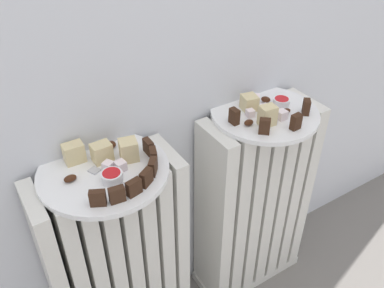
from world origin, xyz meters
TOP-DOWN VIEW (x-y plane):
  - radiator_left at (-0.22, 0.28)m, footprint 0.35×0.15m
  - radiator_right at (0.22, 0.28)m, footprint 0.35×0.15m
  - plate_left at (-0.22, 0.28)m, footprint 0.28×0.28m
  - plate_right at (0.22, 0.28)m, footprint 0.28×0.28m
  - dark_cake_slice_left_0 at (-0.27, 0.18)m, footprint 0.03×0.03m
  - dark_cake_slice_left_1 at (-0.24, 0.17)m, footprint 0.03×0.02m
  - dark_cake_slice_left_2 at (-0.20, 0.17)m, footprint 0.03×0.02m
  - dark_cake_slice_left_3 at (-0.17, 0.19)m, footprint 0.03×0.03m
  - dark_cake_slice_left_4 at (-0.14, 0.21)m, footprint 0.03×0.03m
  - dark_cake_slice_left_5 at (-0.12, 0.24)m, footprint 0.02×0.03m
  - dark_cake_slice_left_6 at (-0.12, 0.28)m, footprint 0.01×0.03m
  - marble_cake_slice_left_0 at (-0.16, 0.28)m, footprint 0.05×0.05m
  - marble_cake_slice_left_1 at (-0.21, 0.31)m, footprint 0.04×0.03m
  - marble_cake_slice_left_2 at (-0.27, 0.34)m, footprint 0.04×0.03m
  - turkish_delight_left_0 at (-0.22, 0.27)m, footprint 0.03×0.03m
  - turkish_delight_left_1 at (-0.19, 0.26)m, footprint 0.02×0.02m
  - medjool_date_left_0 at (-0.30, 0.28)m, footprint 0.03×0.02m
  - medjool_date_left_1 at (-0.18, 0.34)m, footprint 0.03×0.03m
  - jam_bowl_left at (-0.22, 0.24)m, footprint 0.05×0.05m
  - dark_cake_slice_right_0 at (0.12, 0.28)m, footprint 0.02×0.03m
  - dark_cake_slice_right_1 at (0.16, 0.20)m, footprint 0.03×0.03m
  - dark_cake_slice_right_2 at (0.23, 0.18)m, footprint 0.03×0.02m
  - dark_cake_slice_right_3 at (0.30, 0.22)m, footprint 0.03×0.03m
  - marble_cake_slice_right_0 at (0.19, 0.31)m, footprint 0.04×0.05m
  - marble_cake_slice_right_1 at (0.19, 0.23)m, footprint 0.04×0.04m
  - turkish_delight_right_0 at (0.18, 0.28)m, footprint 0.02×0.02m
  - turkish_delight_right_1 at (0.23, 0.23)m, footprint 0.02×0.02m
  - turkish_delight_right_2 at (0.22, 0.27)m, footprint 0.02×0.02m
  - turkish_delight_right_3 at (0.23, 0.33)m, footprint 0.04×0.04m
  - medjool_date_right_0 at (0.15, 0.25)m, footprint 0.03×0.02m
  - medjool_date_right_1 at (0.26, 0.31)m, footprint 0.03×0.03m
  - medjool_date_right_2 at (0.26, 0.24)m, footprint 0.03×0.02m
  - medjool_date_right_3 at (0.24, 0.36)m, footprint 0.03×0.02m
  - jam_bowl_right at (0.28, 0.28)m, footprint 0.04×0.04m
  - fork at (-0.23, 0.26)m, footprint 0.06×0.10m

SIDE VIEW (x-z plane):
  - radiator_left at x=-0.22m, z-range 0.00..0.64m
  - radiator_right at x=0.22m, z-range 0.00..0.64m
  - plate_left at x=-0.22m, z-range 0.65..0.66m
  - plate_right at x=0.22m, z-range 0.65..0.66m
  - fork at x=-0.23m, z-range 0.66..0.66m
  - medjool_date_right_3 at x=0.24m, z-range 0.66..0.67m
  - medjool_date_left_0 at x=-0.30m, z-range 0.66..0.67m
  - medjool_date_right_2 at x=0.26m, z-range 0.66..0.67m
  - medjool_date_right_0 at x=0.15m, z-range 0.66..0.68m
  - medjool_date_right_1 at x=0.26m, z-range 0.66..0.68m
  - medjool_date_left_1 at x=-0.18m, z-range 0.66..0.68m
  - turkish_delight_right_0 at x=0.18m, z-range 0.66..0.68m
  - turkish_delight_left_0 at x=-0.22m, z-range 0.66..0.68m
  - turkish_delight_left_1 at x=-0.19m, z-range 0.66..0.68m
  - jam_bowl_right at x=0.28m, z-range 0.66..0.68m
  - turkish_delight_right_2 at x=0.22m, z-range 0.66..0.68m
  - jam_bowl_left at x=-0.22m, z-range 0.66..0.68m
  - turkish_delight_right_1 at x=0.23m, z-range 0.66..0.68m
  - turkish_delight_right_3 at x=0.23m, z-range 0.66..0.69m
  - dark_cake_slice_left_0 at x=-0.27m, z-range 0.66..0.69m
  - dark_cake_slice_left_1 at x=-0.24m, z-range 0.66..0.69m
  - dark_cake_slice_left_2 at x=-0.20m, z-range 0.66..0.69m
  - dark_cake_slice_left_3 at x=-0.17m, z-range 0.66..0.69m
  - dark_cake_slice_left_4 at x=-0.14m, z-range 0.66..0.69m
  - dark_cake_slice_left_5 at x=-0.12m, z-range 0.66..0.69m
  - dark_cake_slice_left_6 at x=-0.12m, z-range 0.66..0.69m
  - marble_cake_slice_right_0 at x=0.19m, z-range 0.66..0.70m
  - dark_cake_slice_right_0 at x=0.12m, z-range 0.66..0.70m
  - dark_cake_slice_right_1 at x=0.16m, z-range 0.66..0.70m
  - dark_cake_slice_right_2 at x=0.23m, z-range 0.66..0.70m
  - dark_cake_slice_right_3 at x=0.30m, z-range 0.66..0.70m
  - marble_cake_slice_left_1 at x=-0.21m, z-range 0.66..0.70m
  - marble_cake_slice_left_2 at x=-0.27m, z-range 0.66..0.70m
  - marble_cake_slice_left_0 at x=-0.16m, z-range 0.66..0.71m
  - marble_cake_slice_right_1 at x=0.19m, z-range 0.66..0.71m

